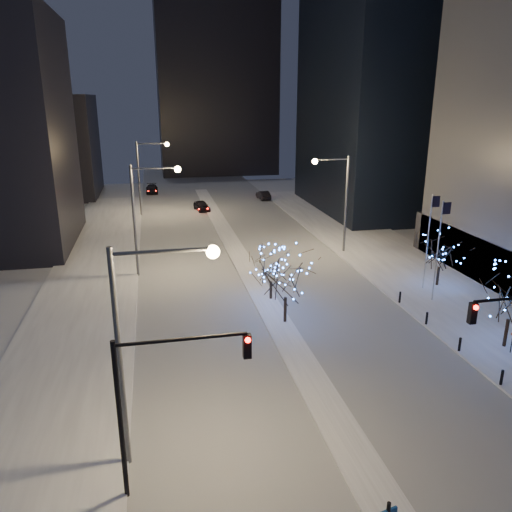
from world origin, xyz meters
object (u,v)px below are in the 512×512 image
object	(u,v)px
traffic_signal_west	(159,390)
car_mid	(263,195)
car_near	(202,206)
holiday_tree_median_near	(286,275)
street_lamp_east	(338,192)
street_lamp_w_far	(146,168)
street_lamp_w_mid	(146,205)
holiday_tree_plaza_near	(512,295)
street_lamp_w_near	(144,327)
holiday_tree_median_far	(271,265)
holiday_tree_plaza_far	(441,251)
car_far	(152,189)

from	to	relation	value
traffic_signal_west	car_mid	bearing A→B (deg)	73.74
car_near	holiday_tree_median_near	distance (m)	38.98
street_lamp_east	street_lamp_w_far	bearing A→B (deg)	130.85
street_lamp_w_mid	car_near	world-z (taller)	street_lamp_w_mid
car_near	holiday_tree_plaza_near	bearing A→B (deg)	-81.66
street_lamp_w_near	traffic_signal_west	distance (m)	2.70
street_lamp_w_far	holiday_tree_median_near	bearing A→B (deg)	-75.88
traffic_signal_west	holiday_tree_median_near	world-z (taller)	traffic_signal_west
holiday_tree_plaza_near	street_lamp_w_mid	bearing A→B (deg)	139.65
street_lamp_w_mid	holiday_tree_median_far	distance (m)	12.94
street_lamp_w_mid	street_lamp_east	bearing A→B (deg)	8.96
holiday_tree_median_far	holiday_tree_plaza_near	distance (m)	16.93
holiday_tree_median_far	holiday_tree_plaza_near	world-z (taller)	holiday_tree_plaza_near
street_lamp_east	holiday_tree_median_near	bearing A→B (deg)	-121.71
holiday_tree_median_far	car_near	bearing A→B (deg)	93.33
traffic_signal_west	holiday_tree_median_near	bearing A→B (deg)	58.33
street_lamp_w_mid	car_near	distance (m)	27.94
car_mid	holiday_tree_plaza_near	xyz separation A→B (m)	(4.44, -51.78, 2.99)
holiday_tree_median_near	holiday_tree_plaza_near	size ratio (longest dim) A/B	0.96
holiday_tree_plaza_far	street_lamp_w_mid	bearing A→B (deg)	161.53
holiday_tree_median_near	holiday_tree_plaza_near	world-z (taller)	holiday_tree_median_near
street_lamp_w_mid	car_mid	xyz separation A→B (m)	(17.94, 32.77, -5.82)
street_lamp_w_far	holiday_tree_median_near	size ratio (longest dim) A/B	1.79
car_mid	holiday_tree_plaza_far	size ratio (longest dim) A/B	0.83
car_mid	holiday_tree_median_far	bearing A→B (deg)	74.38
street_lamp_w_mid	car_mid	bearing A→B (deg)	61.31
street_lamp_w_far	holiday_tree_median_far	xyz separation A→B (m)	(9.44, -33.11, -3.56)
street_lamp_w_far	car_near	size ratio (longest dim) A/B	2.40
street_lamp_w_far	street_lamp_east	size ratio (longest dim) A/B	1.00
street_lamp_w_far	holiday_tree_plaza_near	size ratio (longest dim) A/B	1.72
car_mid	car_far	distance (m)	19.64
traffic_signal_west	car_far	distance (m)	69.05
street_lamp_w_far	holiday_tree_plaza_far	bearing A→B (deg)	-53.88
street_lamp_east	car_near	size ratio (longest dim) A/B	2.40
car_far	holiday_tree_plaza_near	world-z (taller)	holiday_tree_plaza_near
car_far	holiday_tree_plaza_far	world-z (taller)	holiday_tree_plaza_far
street_lamp_east	holiday_tree_median_near	world-z (taller)	street_lamp_east
street_lamp_w_far	car_far	bearing A→B (deg)	88.12
traffic_signal_west	holiday_tree_median_near	size ratio (longest dim) A/B	1.25
street_lamp_east	traffic_signal_west	size ratio (longest dim) A/B	1.43
car_near	holiday_tree_plaza_far	world-z (taller)	holiday_tree_plaza_far
street_lamp_w_near	car_mid	bearing A→B (deg)	72.75
holiday_tree_plaza_far	car_far	bearing A→B (deg)	115.25
street_lamp_w_far	holiday_tree_median_far	size ratio (longest dim) A/B	2.24
traffic_signal_west	street_lamp_w_far	bearing A→B (deg)	90.55
street_lamp_east	street_lamp_w_near	bearing A→B (deg)	-124.19
street_lamp_w_near	holiday_tree_median_near	world-z (taller)	street_lamp_w_near
street_lamp_w_mid	holiday_tree_plaza_near	distance (m)	29.49
street_lamp_w_mid	car_mid	distance (m)	37.81
car_far	holiday_tree_plaza_far	size ratio (longest dim) A/B	0.97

